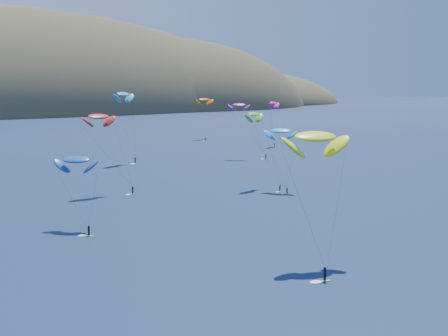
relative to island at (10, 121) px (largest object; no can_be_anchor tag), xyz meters
name	(u,v)px	position (x,y,z in m)	size (l,w,h in m)	color
island	(10,121)	(0.00, 0.00, 0.00)	(730.00, 300.00, 210.00)	#3D3526
kitesurfer_2	(315,137)	(-50.04, -521.28, 29.84)	(11.94, 13.62, 22.06)	#9AD017
kitesurfer_3	(254,114)	(-23.08, -460.60, 29.54)	(8.00, 13.35, 20.88)	#9AD017
kitesurfer_4	(124,94)	(-35.92, -399.48, 33.50)	(10.44, 9.89, 25.50)	#9AD017
kitesurfer_5	(281,131)	(-19.93, -468.06, 25.67)	(8.01, 11.24, 17.20)	#9AD017
kitesurfer_6	(239,105)	(3.72, -407.85, 29.48)	(10.80, 11.91, 20.82)	#9AD017
kitesurfer_8	(274,103)	(37.29, -379.43, 28.56)	(9.20, 9.23, 20.20)	#9AD017
kitesurfer_9	(99,117)	(-61.12, -450.40, 29.50)	(11.62, 8.40, 21.17)	#9AD017
kitesurfer_10	(76,160)	(-75.96, -482.35, 23.54)	(8.88, 13.18, 15.19)	#9AD017
kitesurfer_11	(204,100)	(26.47, -337.45, 28.98)	(10.39, 13.20, 20.82)	#9AD017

